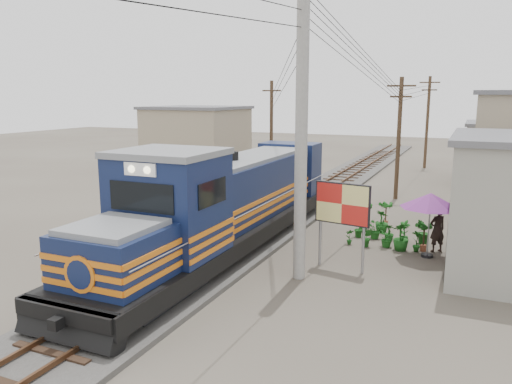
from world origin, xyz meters
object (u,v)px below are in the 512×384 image
at_px(locomotive, 227,206).
at_px(vendor, 437,229).
at_px(market_umbrella, 431,201).
at_px(billboard, 342,206).

relative_size(locomotive, vendor, 9.51).
xyz_separation_m(locomotive, market_umbrella, (7.21, 2.40, 0.34)).
height_order(billboard, market_umbrella, billboard).
bearing_deg(market_umbrella, vendor, 71.79).
bearing_deg(vendor, locomotive, -16.93).
distance_m(market_umbrella, vendor, 1.52).
bearing_deg(locomotive, billboard, -2.71).
height_order(billboard, vendor, billboard).
bearing_deg(billboard, locomotive, -172.70).
distance_m(locomotive, vendor, 8.18).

